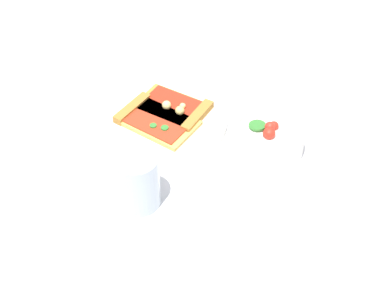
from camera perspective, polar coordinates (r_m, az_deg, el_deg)
name	(u,v)px	position (r m, az deg, el deg)	size (l,w,h in m)	color
ground_plane	(174,121)	(1.06, -1.97, 2.50)	(2.40, 2.40, 0.00)	silver
plate	(165,119)	(1.05, -2.91, 2.67)	(0.25, 0.25, 0.01)	silver
pizza_slice_near	(176,109)	(1.06, -1.69, 3.83)	(0.16, 0.17, 0.03)	gold
pizza_slice_far	(153,119)	(1.04, -4.19, 2.70)	(0.17, 0.18, 0.02)	#E5B256
salad_bowl	(269,138)	(0.99, 8.30, 0.65)	(0.13, 0.13, 0.07)	white
soda_glass	(138,182)	(0.88, -5.85, -4.11)	(0.07, 0.07, 0.11)	silver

